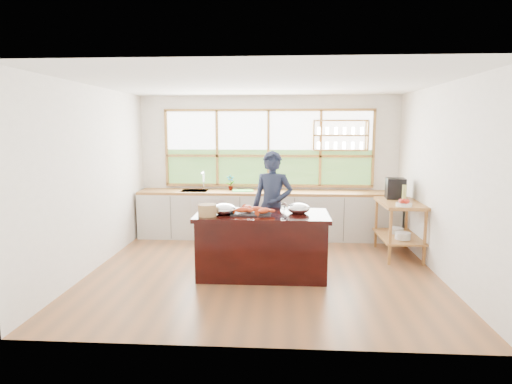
# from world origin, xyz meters

# --- Properties ---
(ground_plane) EXTENTS (5.00, 5.00, 0.00)m
(ground_plane) POSITION_xyz_m (0.00, 0.00, 0.00)
(ground_plane) COLOR brown
(room_shell) EXTENTS (5.02, 4.52, 2.71)m
(room_shell) POSITION_xyz_m (0.02, 0.51, 1.75)
(room_shell) COLOR white
(room_shell) RESTS_ON ground_plane
(back_counter) EXTENTS (4.90, 0.63, 0.90)m
(back_counter) POSITION_xyz_m (-0.02, 1.94, 0.45)
(back_counter) COLOR beige
(back_counter) RESTS_ON ground_plane
(right_shelf_unit) EXTENTS (0.62, 1.10, 0.90)m
(right_shelf_unit) POSITION_xyz_m (2.19, 0.89, 0.60)
(right_shelf_unit) COLOR #A16D3A
(right_shelf_unit) RESTS_ON ground_plane
(island) EXTENTS (1.85, 0.90, 0.90)m
(island) POSITION_xyz_m (0.00, -0.20, 0.45)
(island) COLOR black
(island) RESTS_ON ground_plane
(cook) EXTENTS (0.70, 0.53, 1.74)m
(cook) POSITION_xyz_m (0.13, 0.47, 0.87)
(cook) COLOR #1A2136
(cook) RESTS_ON ground_plane
(potted_plant) EXTENTS (0.18, 0.15, 0.30)m
(potted_plant) POSITION_xyz_m (-0.72, 2.00, 1.05)
(potted_plant) COLOR slate
(potted_plant) RESTS_ON back_counter
(cutting_board) EXTENTS (0.43, 0.35, 0.01)m
(cutting_board) POSITION_xyz_m (-0.47, 1.94, 0.91)
(cutting_board) COLOR #52C946
(cutting_board) RESTS_ON back_counter
(espresso_machine) EXTENTS (0.33, 0.35, 0.35)m
(espresso_machine) POSITION_xyz_m (2.19, 1.23, 1.07)
(espresso_machine) COLOR black
(espresso_machine) RESTS_ON right_shelf_unit
(wine_bottle) EXTENTS (0.08, 0.08, 0.28)m
(wine_bottle) POSITION_xyz_m (2.24, 0.87, 1.04)
(wine_bottle) COLOR #A5AE5A
(wine_bottle) RESTS_ON right_shelf_unit
(fruit_bowl) EXTENTS (0.24, 0.24, 0.11)m
(fruit_bowl) POSITION_xyz_m (2.14, 0.50, 0.94)
(fruit_bowl) COLOR silver
(fruit_bowl) RESTS_ON right_shelf_unit
(slate_board) EXTENTS (0.55, 0.40, 0.02)m
(slate_board) POSITION_xyz_m (-0.15, -0.23, 0.91)
(slate_board) COLOR black
(slate_board) RESTS_ON island
(lobster_pile) EXTENTS (0.52, 0.44, 0.08)m
(lobster_pile) POSITION_xyz_m (-0.13, -0.23, 0.96)
(lobster_pile) COLOR #DA5324
(lobster_pile) RESTS_ON slate_board
(mixing_bowl_left) EXTENTS (0.33, 0.33, 0.16)m
(mixing_bowl_left) POSITION_xyz_m (-0.52, -0.28, 0.97)
(mixing_bowl_left) COLOR silver
(mixing_bowl_left) RESTS_ON island
(mixing_bowl_right) EXTENTS (0.32, 0.32, 0.15)m
(mixing_bowl_right) POSITION_xyz_m (0.51, -0.14, 0.97)
(mixing_bowl_right) COLOR silver
(mixing_bowl_right) RESTS_ON island
(wine_glass) EXTENTS (0.08, 0.08, 0.22)m
(wine_glass) POSITION_xyz_m (0.30, -0.55, 1.06)
(wine_glass) COLOR silver
(wine_glass) RESTS_ON island
(wicker_basket) EXTENTS (0.25, 0.25, 0.16)m
(wicker_basket) POSITION_xyz_m (-0.74, -0.42, 0.98)
(wicker_basket) COLOR #A6884A
(wicker_basket) RESTS_ON island
(parchment_roll) EXTENTS (0.22, 0.30, 0.08)m
(parchment_roll) POSITION_xyz_m (-0.79, -0.04, 0.94)
(parchment_roll) COLOR silver
(parchment_roll) RESTS_ON island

